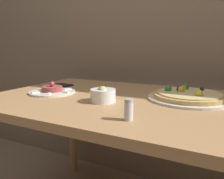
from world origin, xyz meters
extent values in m
cube|color=#AD7F51|center=(0.00, 0.43, 0.72)|extent=(1.25, 0.85, 0.03)
cylinder|color=#AD7F51|center=(-0.57, 0.79, 0.35)|extent=(0.06, 0.06, 0.70)
cylinder|color=silver|center=(0.30, 0.53, 0.74)|extent=(0.37, 0.37, 0.01)
cylinder|color=tan|center=(0.30, 0.53, 0.75)|extent=(0.32, 0.32, 0.02)
cylinder|color=#E0C684|center=(0.30, 0.53, 0.76)|extent=(0.29, 0.29, 0.01)
sphere|color=black|center=(0.35, 0.61, 0.77)|extent=(0.02, 0.02, 0.02)
sphere|color=gold|center=(0.27, 0.54, 0.78)|extent=(0.03, 0.03, 0.03)
sphere|color=#387F33|center=(0.27, 0.61, 0.78)|extent=(0.03, 0.03, 0.03)
sphere|color=gold|center=(0.27, 0.60, 0.78)|extent=(0.02, 0.02, 0.02)
sphere|color=#387F33|center=(0.21, 0.53, 0.78)|extent=(0.03, 0.03, 0.03)
sphere|color=black|center=(0.25, 0.56, 0.78)|extent=(0.03, 0.03, 0.03)
sphere|color=gold|center=(0.35, 0.48, 0.78)|extent=(0.03, 0.03, 0.03)
cylinder|color=silver|center=(-0.36, 0.36, 0.74)|extent=(0.24, 0.24, 0.01)
cylinder|color=#933D38|center=(-0.36, 0.36, 0.76)|extent=(0.11, 0.11, 0.02)
sphere|color=#E0384C|center=(-0.36, 0.36, 0.78)|extent=(0.03, 0.03, 0.03)
cube|color=white|center=(-0.27, 0.36, 0.75)|extent=(0.04, 0.02, 0.01)
cube|color=white|center=(-0.32, 0.44, 0.75)|extent=(0.03, 0.04, 0.01)
cube|color=white|center=(-0.40, 0.44, 0.75)|extent=(0.03, 0.04, 0.01)
cube|color=white|center=(-0.45, 0.36, 0.75)|extent=(0.04, 0.02, 0.01)
cube|color=white|center=(-0.40, 0.29, 0.75)|extent=(0.03, 0.04, 0.01)
cube|color=white|center=(-0.32, 0.29, 0.75)|extent=(0.03, 0.04, 0.01)
cylinder|color=white|center=(-0.03, 0.32, 0.76)|extent=(0.11, 0.11, 0.06)
sphere|color=#B7BC70|center=(-0.02, 0.30, 0.79)|extent=(0.04, 0.04, 0.04)
sphere|color=#A3B25B|center=(-0.03, 0.31, 0.79)|extent=(0.03, 0.03, 0.03)
sphere|color=#668E42|center=(-0.04, 0.33, 0.79)|extent=(0.03, 0.03, 0.03)
cube|color=black|center=(-0.46, 0.56, 0.74)|extent=(0.13, 0.09, 0.01)
cylinder|color=silver|center=(0.17, 0.14, 0.77)|extent=(0.03, 0.03, 0.06)
cylinder|color=#B2B2B7|center=(0.17, 0.14, 0.80)|extent=(0.03, 0.03, 0.01)
camera|label=1|loc=(0.43, -0.50, 0.97)|focal=35.00mm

